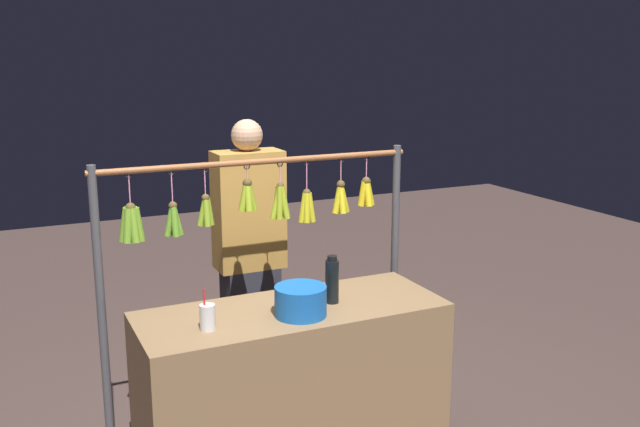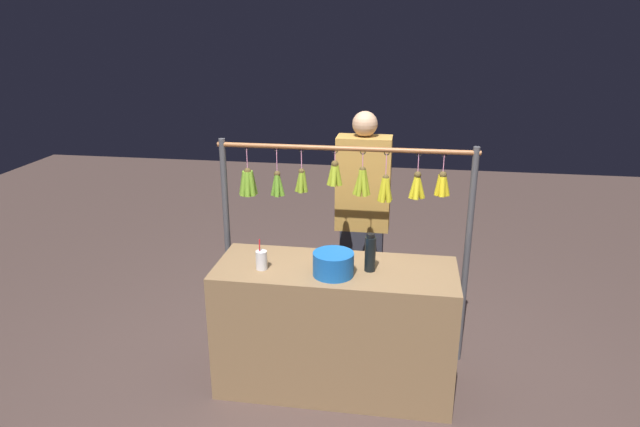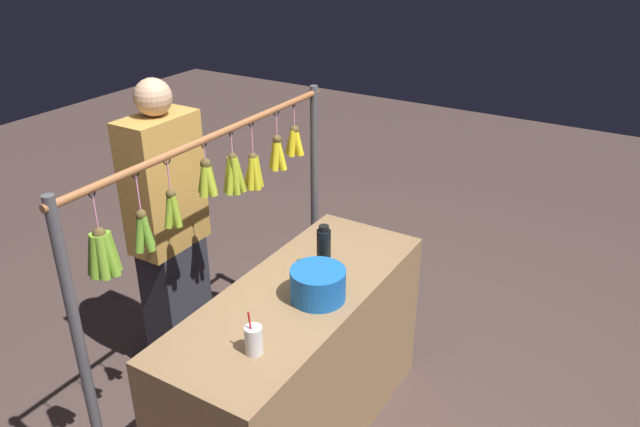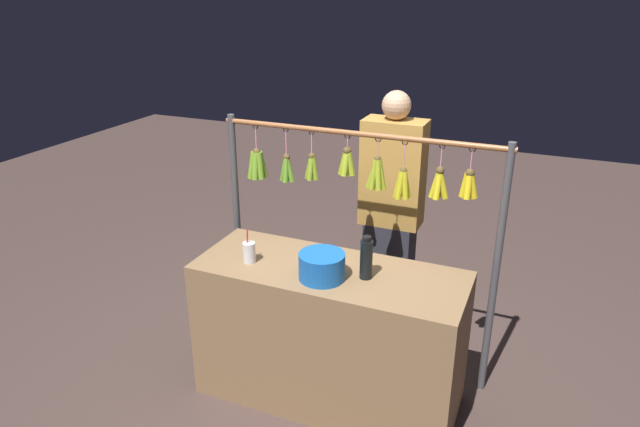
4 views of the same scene
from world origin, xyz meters
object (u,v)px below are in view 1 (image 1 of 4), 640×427
object	(u,v)px
water_bottle	(332,280)
drink_cup	(208,317)
blue_bucket	(300,301)
vendor_person	(250,262)

from	to	relation	value
water_bottle	drink_cup	world-z (taller)	water_bottle
blue_bucket	water_bottle	bearing A→B (deg)	-155.84
blue_bucket	drink_cup	world-z (taller)	drink_cup
blue_bucket	drink_cup	size ratio (longest dim) A/B	1.28
blue_bucket	vendor_person	distance (m)	0.99
blue_bucket	drink_cup	bearing A→B (deg)	-2.16
water_bottle	blue_bucket	distance (m)	0.24
blue_bucket	vendor_person	world-z (taller)	vendor_person
water_bottle	drink_cup	size ratio (longest dim) A/B	1.26
blue_bucket	vendor_person	bearing A→B (deg)	-95.66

